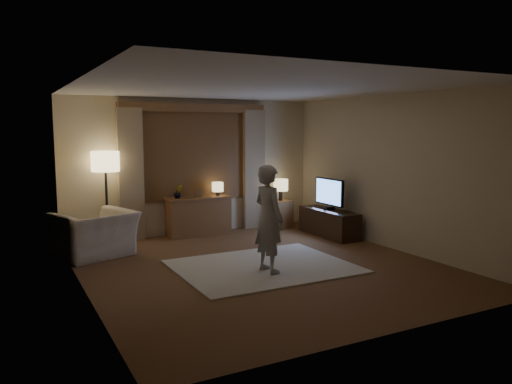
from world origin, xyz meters
TOP-DOWN VIEW (x-y plane):
  - room at (0.00, 0.50)m, footprint 5.04×5.54m
  - rug at (0.01, -0.04)m, footprint 2.50×2.00m
  - sideboard at (-0.02, 2.50)m, footprint 1.20×0.40m
  - picture_frame at (-0.02, 2.50)m, footprint 0.16×0.02m
  - plant at (-0.42, 2.50)m, footprint 0.17×0.13m
  - table_lamp_sideboard at (0.38, 2.50)m, footprint 0.22×0.22m
  - floor_lamp at (-1.72, 2.50)m, footprint 0.48×0.48m
  - armchair at (-2.07, 1.73)m, footprint 1.38×1.30m
  - side_table at (1.77, 2.45)m, footprint 0.40×0.40m
  - table_lamp_side at (1.77, 2.45)m, footprint 0.30×0.30m
  - tv_stand at (2.15, 1.29)m, footprint 0.45×1.40m
  - tv at (2.15, 1.29)m, footprint 0.20×0.83m
  - person at (-0.06, -0.32)m, footprint 0.43×0.59m

SIDE VIEW (x-z plane):
  - rug at x=0.01m, z-range 0.00..0.02m
  - tv_stand at x=2.15m, z-range 0.00..0.50m
  - side_table at x=1.77m, z-range 0.00..0.56m
  - sideboard at x=-0.02m, z-range 0.00..0.70m
  - armchair at x=-2.07m, z-range 0.00..0.72m
  - person at x=-0.06m, z-range 0.02..1.53m
  - picture_frame at x=-0.02m, z-range 0.70..0.90m
  - tv at x=2.15m, z-range 0.53..1.13m
  - plant at x=-0.42m, z-range 0.70..1.00m
  - table_lamp_side at x=1.77m, z-range 0.65..1.09m
  - table_lamp_sideboard at x=0.38m, z-range 0.75..1.05m
  - room at x=0.00m, z-range 0.01..2.65m
  - floor_lamp at x=-1.72m, z-range 0.56..2.20m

